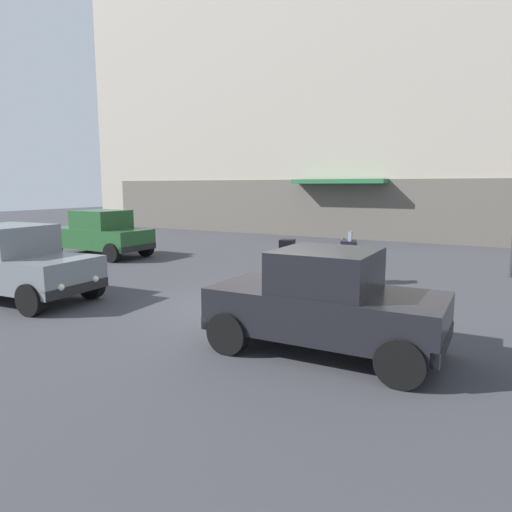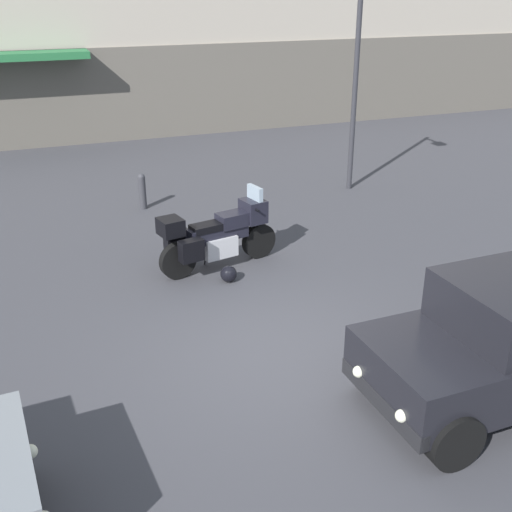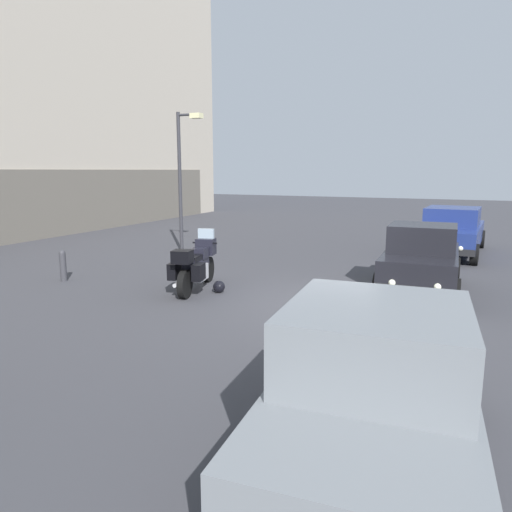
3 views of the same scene
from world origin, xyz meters
name	(u,v)px [view 3 (image 3 of 3)]	position (x,y,z in m)	size (l,w,h in m)	color
ground_plane	(319,304)	(0.00, 0.00, 0.00)	(80.00, 80.00, 0.00)	#38383D
motorcycle	(196,264)	(-0.04, 2.97, 0.62)	(2.24, 0.99, 1.36)	black
helmet	(219,287)	(-0.05, 2.37, 0.14)	(0.28, 0.28, 0.28)	black
car_hatchback_near	(376,391)	(-5.23, -2.06, 0.81)	(3.96, 2.02, 1.64)	slate
car_sedan_far	(452,231)	(7.68, -2.28, 0.78)	(4.66, 2.18, 1.56)	navy
car_compact_side	(421,259)	(1.95, -1.82, 0.77)	(3.50, 1.76, 1.56)	black
streetlamp_curbside	(183,168)	(4.32, 6.05, 2.84)	(0.28, 0.94, 4.65)	#2D2D33
bollard_curbside	(63,265)	(-0.63, 6.53, 0.42)	(0.16, 0.16, 0.80)	#333338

